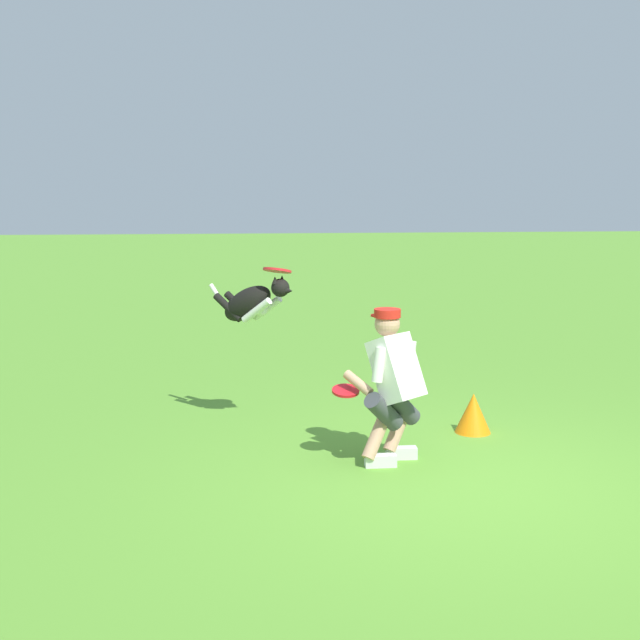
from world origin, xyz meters
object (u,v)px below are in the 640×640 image
at_px(person, 392,381).
at_px(training_cone, 473,413).
at_px(frisbee_flying, 277,270).
at_px(frisbee_held, 346,391).
at_px(dog, 252,303).

height_order(person, training_cone, person).
height_order(frisbee_flying, frisbee_held, frisbee_flying).
xyz_separation_m(person, dog, (1.14, -1.21, 0.50)).
height_order(dog, frisbee_flying, frisbee_flying).
xyz_separation_m(person, frisbee_held, (0.38, -0.07, -0.09)).
distance_m(person, dog, 1.73).
xyz_separation_m(person, training_cone, (-0.91, -0.80, -0.51)).
height_order(dog, training_cone, dog).
bearing_deg(dog, person, -8.46).
bearing_deg(frisbee_held, person, 170.13).
bearing_deg(person, training_cone, -90.28).
bearing_deg(training_cone, frisbee_flying, -7.26).
xyz_separation_m(frisbee_held, training_cone, (-1.29, -0.74, -0.42)).
bearing_deg(person, dog, 1.33).
bearing_deg(frisbee_held, frisbee_flying, -61.76).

